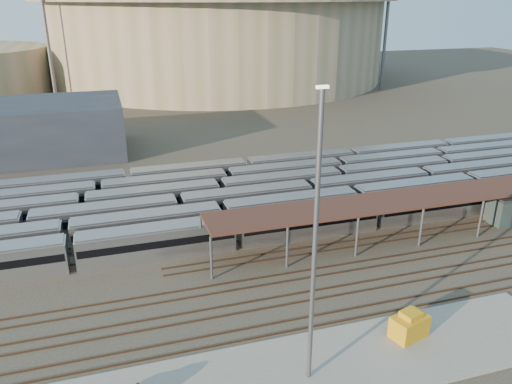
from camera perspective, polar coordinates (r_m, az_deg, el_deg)
The scene contains 12 objects.
ground at distance 55.48m, azimuth 3.45°, elevation -9.23°, with size 420.00×420.00×0.00m, color #383026.
apron at distance 42.59m, azimuth 4.21°, elevation -20.01°, with size 50.00×9.00×0.20m, color gray.
subway_trains at distance 70.64m, azimuth -1.32°, elevation -0.57°, with size 125.96×23.90×3.60m.
inspection_shed at distance 66.59m, azimuth 20.34°, elevation -0.42°, with size 60.30×6.00×5.30m.
empty_tracks at distance 51.50m, azimuth 5.43°, elevation -11.83°, with size 170.00×9.62×0.18m.
stadium at distance 189.68m, azimuth -4.47°, elevation 17.80°, with size 124.00×124.00×32.50m.
service_building at distance 103.77m, azimuth -26.70°, elevation 6.19°, with size 42.00×20.00×10.00m, color #1E232D.
floodlight_0 at distance 155.27m, azimuth -22.91°, elevation 17.03°, with size 4.00×1.00×38.40m.
floodlight_2 at distance 168.98m, azimuth 14.69°, elevation 18.19°, with size 4.00×1.00×38.40m.
floodlight_3 at distance 204.82m, azimuth -15.96°, elevation 18.53°, with size 4.00×1.00×38.40m.
yard_light_pole at distance 35.80m, azimuth 6.73°, elevation -6.23°, with size 0.81×0.36×22.88m.
yellow_equipment at distance 47.39m, azimuth 17.11°, elevation -14.47°, with size 3.22×2.01×2.01m, color #C38712.
Camera 1 is at (-17.19, -44.55, 28.24)m, focal length 35.00 mm.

